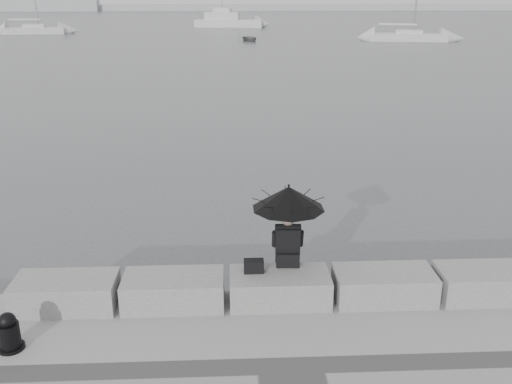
{
  "coord_description": "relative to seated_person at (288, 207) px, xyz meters",
  "views": [
    {
      "loc": [
        -0.77,
        -8.55,
        5.28
      ],
      "look_at": [
        -0.22,
        3.0,
        1.18
      ],
      "focal_mm": 40.0,
      "sensor_mm": 36.0,
      "label": 1
    }
  ],
  "objects": [
    {
      "name": "ground",
      "position": [
        -0.15,
        0.08,
        -2.01
      ],
      "size": [
        360.0,
        360.0,
        0.0
      ],
      "primitive_type": "plane",
      "color": "#474A4D",
      "rests_on": "ground"
    },
    {
      "name": "stone_block_far_left",
      "position": [
        -3.55,
        -0.37,
        -1.26
      ],
      "size": [
        1.6,
        0.8,
        0.5
      ],
      "primitive_type": "cube",
      "color": "slate",
      "rests_on": "promenade"
    },
    {
      "name": "stone_block_left",
      "position": [
        -1.85,
        -0.37,
        -1.26
      ],
      "size": [
        1.6,
        0.8,
        0.5
      ],
      "primitive_type": "cube",
      "color": "slate",
      "rests_on": "promenade"
    },
    {
      "name": "stone_block_centre",
      "position": [
        -0.15,
        -0.37,
        -1.26
      ],
      "size": [
        1.6,
        0.8,
        0.5
      ],
      "primitive_type": "cube",
      "color": "slate",
      "rests_on": "promenade"
    },
    {
      "name": "stone_block_right",
      "position": [
        1.55,
        -0.37,
        -1.26
      ],
      "size": [
        1.6,
        0.8,
        0.5
      ],
      "primitive_type": "cube",
      "color": "slate",
      "rests_on": "promenade"
    },
    {
      "name": "stone_block_far_right",
      "position": [
        3.25,
        -0.37,
        -1.26
      ],
      "size": [
        1.6,
        0.8,
        0.5
      ],
      "primitive_type": "cube",
      "color": "slate",
      "rests_on": "promenade"
    },
    {
      "name": "seated_person",
      "position": [
        0.0,
        0.0,
        0.0
      ],
      "size": [
        1.18,
        1.18,
        1.39
      ],
      "rotation": [
        0.0,
        0.0,
        -0.04
      ],
      "color": "black",
      "rests_on": "stone_block_centre"
    },
    {
      "name": "bag",
      "position": [
        -0.57,
        -0.26,
        -0.9
      ],
      "size": [
        0.32,
        0.18,
        0.21
      ],
      "primitive_type": "cube",
      "color": "black",
      "rests_on": "stone_block_centre"
    },
    {
      "name": "mooring_bollard",
      "position": [
        -4.04,
        -1.48,
        -1.26
      ],
      "size": [
        0.37,
        0.37,
        0.58
      ],
      "color": "black",
      "rests_on": "promenade"
    },
    {
      "name": "distant_landmass",
      "position": [
        -8.29,
        154.6,
        -1.11
      ],
      "size": [
        180.0,
        8.0,
        2.8
      ],
      "color": "#A5A7AA",
      "rests_on": "ground"
    },
    {
      "name": "sailboat_left",
      "position": [
        -25.56,
        68.2,
        -1.48
      ],
      "size": [
        7.71,
        3.09,
        12.9
      ],
      "rotation": [
        0.0,
        0.0,
        0.09
      ],
      "color": "silver",
      "rests_on": "ground"
    },
    {
      "name": "sailboat_right",
      "position": [
        18.79,
        55.05,
        -1.49
      ],
      "size": [
        8.51,
        3.99,
        12.9
      ],
      "rotation": [
        0.0,
        0.0,
        -0.2
      ],
      "color": "silver",
      "rests_on": "ground"
    },
    {
      "name": "motor_cruiser",
      "position": [
        -0.73,
        80.84,
        -1.11
      ],
      "size": [
        10.51,
        4.65,
        4.5
      ],
      "rotation": [
        0.0,
        0.0,
        -0.19
      ],
      "color": "silver",
      "rests_on": "ground"
    },
    {
      "name": "dinghy",
      "position": [
        1.44,
        56.09,
        -1.73
      ],
      "size": [
        3.48,
        2.23,
        0.55
      ],
      "primitive_type": "imported",
      "rotation": [
        0.0,
        0.0,
        0.29
      ],
      "color": "gray",
      "rests_on": "ground"
    }
  ]
}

